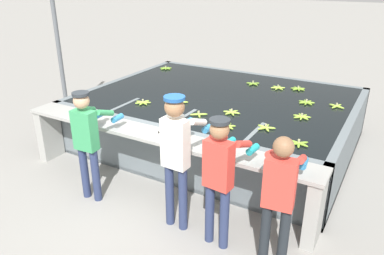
% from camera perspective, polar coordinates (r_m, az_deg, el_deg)
% --- Properties ---
extents(ground_plane, '(80.00, 80.00, 0.00)m').
position_cam_1_polar(ground_plane, '(5.52, -6.58, -10.64)').
color(ground_plane, gray).
rests_on(ground_plane, ground).
extents(wash_tank, '(4.68, 3.63, 0.93)m').
position_cam_1_polar(wash_tank, '(7.03, 4.10, 1.33)').
color(wash_tank, slate).
rests_on(wash_tank, ground).
extents(work_ledge, '(4.68, 0.45, 0.93)m').
position_cam_1_polar(work_ledge, '(5.34, -5.47, -3.58)').
color(work_ledge, '#9E9E99').
rests_on(work_ledge, ground).
extents(worker_0, '(0.43, 0.72, 1.59)m').
position_cam_1_polar(worker_0, '(5.25, -15.64, -1.30)').
color(worker_0, navy).
rests_on(worker_0, ground).
extents(worker_1, '(0.42, 0.73, 1.74)m').
position_cam_1_polar(worker_1, '(4.44, -2.32, -3.41)').
color(worker_1, navy).
rests_on(worker_1, ground).
extents(worker_2, '(0.45, 0.73, 1.60)m').
position_cam_1_polar(worker_2, '(4.19, 4.27, -6.68)').
color(worker_2, navy).
rests_on(worker_2, ground).
extents(worker_3, '(0.45, 0.72, 1.56)m').
position_cam_1_polar(worker_3, '(4.00, 13.17, -9.54)').
color(worker_3, '#1E2328').
rests_on(worker_3, ground).
extents(banana_bunch_floating_0, '(0.28, 0.28, 0.08)m').
position_cam_1_polar(banana_bunch_floating_0, '(7.45, 15.86, 5.70)').
color(banana_bunch_floating_0, '#7FAD33').
rests_on(banana_bunch_floating_0, wash_tank).
extents(banana_bunch_floating_1, '(0.26, 0.28, 0.08)m').
position_cam_1_polar(banana_bunch_floating_1, '(6.43, -1.82, 3.89)').
color(banana_bunch_floating_1, '#9EC642').
rests_on(banana_bunch_floating_1, wash_tank).
extents(banana_bunch_floating_2, '(0.27, 0.28, 0.08)m').
position_cam_1_polar(banana_bunch_floating_2, '(7.61, 9.28, 6.63)').
color(banana_bunch_floating_2, '#75A333').
rests_on(banana_bunch_floating_2, wash_tank).
extents(banana_bunch_floating_3, '(0.28, 0.28, 0.08)m').
position_cam_1_polar(banana_bunch_floating_3, '(6.02, 16.38, 1.58)').
color(banana_bunch_floating_3, '#93BC3D').
rests_on(banana_bunch_floating_3, wash_tank).
extents(banana_bunch_floating_4, '(0.28, 0.28, 0.08)m').
position_cam_1_polar(banana_bunch_floating_4, '(5.08, 15.94, -2.33)').
color(banana_bunch_floating_4, '#7FAD33').
rests_on(banana_bunch_floating_4, wash_tank).
extents(banana_bunch_floating_5, '(0.27, 0.27, 0.08)m').
position_cam_1_polar(banana_bunch_floating_5, '(6.67, 21.17, 3.05)').
color(banana_bunch_floating_5, '#9EC642').
rests_on(banana_bunch_floating_5, wash_tank).
extents(banana_bunch_floating_6, '(0.26, 0.28, 0.08)m').
position_cam_1_polar(banana_bunch_floating_6, '(7.42, 12.96, 5.92)').
color(banana_bunch_floating_6, '#9EC642').
rests_on(banana_bunch_floating_6, wash_tank).
extents(banana_bunch_floating_7, '(0.28, 0.28, 0.08)m').
position_cam_1_polar(banana_bunch_floating_7, '(8.74, -4.01, 8.98)').
color(banana_bunch_floating_7, '#75A333').
rests_on(banana_bunch_floating_7, wash_tank).
extents(banana_bunch_floating_8, '(0.25, 0.25, 0.08)m').
position_cam_1_polar(banana_bunch_floating_8, '(5.87, 1.05, 2.02)').
color(banana_bunch_floating_8, '#93BC3D').
rests_on(banana_bunch_floating_8, wash_tank).
extents(banana_bunch_floating_9, '(0.28, 0.28, 0.08)m').
position_cam_1_polar(banana_bunch_floating_9, '(5.45, 5.24, 0.21)').
color(banana_bunch_floating_9, '#93BC3D').
rests_on(banana_bunch_floating_9, wash_tank).
extents(banana_bunch_floating_10, '(0.27, 0.28, 0.08)m').
position_cam_1_polar(banana_bunch_floating_10, '(6.46, -7.49, 3.81)').
color(banana_bunch_floating_10, '#9EC642').
rests_on(banana_bunch_floating_10, wash_tank).
extents(banana_bunch_floating_11, '(0.28, 0.28, 0.08)m').
position_cam_1_polar(banana_bunch_floating_11, '(6.70, 17.04, 3.68)').
color(banana_bunch_floating_11, '#7FAD33').
rests_on(banana_bunch_floating_11, wash_tank).
extents(banana_bunch_floating_12, '(0.28, 0.27, 0.08)m').
position_cam_1_polar(banana_bunch_floating_12, '(5.48, 11.17, -0.01)').
color(banana_bunch_floating_12, '#9EC642').
rests_on(banana_bunch_floating_12, wash_tank).
extents(banana_bunch_floating_13, '(0.28, 0.27, 0.08)m').
position_cam_1_polar(banana_bunch_floating_13, '(5.99, 6.06, 2.31)').
color(banana_bunch_floating_13, '#9EC642').
rests_on(banana_bunch_floating_13, wash_tank).
extents(knife_0, '(0.35, 0.06, 0.02)m').
position_cam_1_polar(knife_0, '(4.54, 12.89, -5.24)').
color(knife_0, silver).
rests_on(knife_0, work_ledge).
extents(knife_1, '(0.34, 0.14, 0.02)m').
position_cam_1_polar(knife_1, '(5.22, -3.89, -0.83)').
color(knife_1, silver).
rests_on(knife_1, work_ledge).
extents(support_post_left, '(0.09, 0.09, 3.20)m').
position_cam_1_polar(support_post_left, '(8.47, -19.71, 11.83)').
color(support_post_left, slate).
rests_on(support_post_left, ground).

